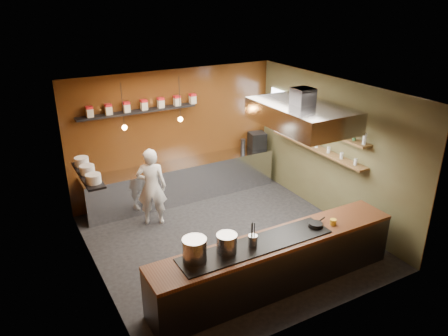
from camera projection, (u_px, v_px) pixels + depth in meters
floor at (228, 241)px, 8.66m from camera, size 5.00×5.00×0.00m
back_wall at (175, 135)px, 10.10m from camera, size 5.00×0.00×5.00m
left_wall at (93, 201)px, 6.96m from camera, size 0.00×5.00×5.00m
right_wall at (332, 149)px, 9.20m from camera, size 0.00×5.00×5.00m
ceiling at (229, 91)px, 7.50m from camera, size 5.00×5.00×0.00m
window_pane at (283, 112)px, 10.40m from camera, size 0.00×1.00×1.00m
prep_counter at (183, 181)px, 10.24m from camera, size 4.60×0.65×0.90m
pass_counter at (276, 263)px, 7.19m from camera, size 4.40×0.72×0.94m
tin_shelf at (138, 112)px, 9.31m from camera, size 2.60×0.26×0.04m
plate_shelf at (88, 175)px, 7.82m from camera, size 0.30×1.40×0.04m
bottle_shelf_upper at (318, 127)px, 9.21m from camera, size 0.26×2.80×0.04m
bottle_shelf_lower at (316, 148)px, 9.39m from camera, size 0.26×2.80×0.04m
extractor_hood at (302, 115)px, 7.95m from camera, size 1.20×2.00×0.72m
pendant_left at (124, 125)px, 8.57m from camera, size 0.10×0.10×0.95m
pendant_right at (180, 117)px, 9.11m from camera, size 0.10×0.10×0.95m
storage_tins at (144, 105)px, 9.33m from camera, size 2.43×0.13×0.22m
plate_stacks at (87, 170)px, 7.78m from camera, size 0.26×1.16×0.16m
bottles at (319, 121)px, 9.15m from camera, size 0.06×2.66×0.24m
wine_glasses at (316, 144)px, 9.36m from camera, size 0.07×2.37×0.13m
stockpot_large at (195, 250)px, 6.38m from camera, size 0.47×0.47×0.35m
stockpot_small at (227, 243)px, 6.58m from camera, size 0.33×0.33×0.30m
utensil_crock at (253, 241)px, 6.75m from camera, size 0.19×0.19×0.19m
frying_pan at (316, 225)px, 7.33m from camera, size 0.41×0.25×0.06m
butter_jar at (333, 222)px, 7.42m from camera, size 0.14×0.14×0.10m
espresso_machine at (257, 140)px, 10.98m from camera, size 0.45×0.43×0.39m
chef at (152, 187)px, 9.01m from camera, size 0.73×0.62×1.68m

